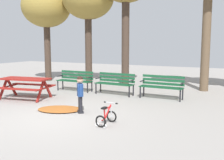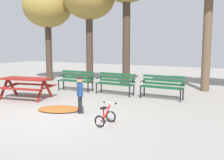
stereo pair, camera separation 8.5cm
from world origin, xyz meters
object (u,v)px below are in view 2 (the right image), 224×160
(picnic_table, at_px, (26,83))
(child_standing, at_px, (80,91))
(park_bench_left, at_px, (116,82))
(park_bench_far_left, at_px, (76,79))
(kids_bicycle, at_px, (105,117))
(park_bench_right, at_px, (162,85))

(picnic_table, relative_size, child_standing, 1.85)
(picnic_table, height_order, park_bench_left, park_bench_left)
(park_bench_far_left, relative_size, kids_bicycle, 2.79)
(park_bench_left, xyz_separation_m, park_bench_right, (1.90, 0.05, 0.00))
(kids_bicycle, bearing_deg, park_bench_far_left, 133.05)
(park_bench_far_left, xyz_separation_m, kids_bicycle, (3.51, -3.76, -0.31))
(picnic_table, distance_m, park_bench_far_left, 2.35)
(park_bench_far_left, distance_m, child_standing, 3.80)
(park_bench_left, height_order, park_bench_right, same)
(child_standing, distance_m, kids_bicycle, 1.50)
(picnic_table, distance_m, child_standing, 3.06)
(park_bench_far_left, bearing_deg, kids_bicycle, -46.95)
(park_bench_far_left, distance_m, park_bench_left, 1.91)
(park_bench_far_left, bearing_deg, park_bench_left, 0.04)
(picnic_table, height_order, park_bench_far_left, park_bench_far_left)
(child_standing, height_order, kids_bicycle, child_standing)
(child_standing, xyz_separation_m, kids_bicycle, (1.24, -0.71, -0.44))
(park_bench_left, xyz_separation_m, kids_bicycle, (1.60, -3.76, -0.31))
(park_bench_right, distance_m, kids_bicycle, 3.83)
(park_bench_left, height_order, child_standing, child_standing)
(park_bench_right, relative_size, kids_bicycle, 2.79)
(park_bench_left, relative_size, kids_bicycle, 2.81)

